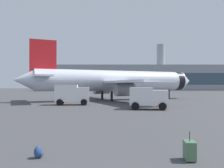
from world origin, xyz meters
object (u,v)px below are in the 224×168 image
Objects in this scene: service_truck at (71,94)px; safety_cone_mid at (157,105)px; rolling_suitcase at (189,150)px; cargo_van at (148,97)px; safety_cone_far at (63,101)px; traveller_backpack at (38,152)px; safety_cone_near at (163,99)px; airplane_at_gate at (115,81)px.

safety_cone_mid is at bearing -15.53° from service_truck.
rolling_suitcase is at bearing -71.10° from service_truck.
rolling_suitcase is (-1.31, -19.29, -1.06)m from cargo_van.
cargo_van reaches higher than safety_cone_far.
traveller_backpack is at bearing 176.99° from rolling_suitcase.
service_truck is 1.07× the size of cargo_van.
safety_cone_near reaches higher than safety_cone_far.
service_truck reaches higher than safety_cone_near.
safety_cone_far is (-8.04, -8.64, -3.29)m from airplane_at_gate.
safety_cone_near is 34.52m from traveller_backpack.
airplane_at_gate is 71.15× the size of traveller_backpack.
safety_cone_mid is at bearing -22.11° from safety_cone_far.
safety_cone_far is (-1.59, 2.16, -1.24)m from service_truck.
airplane_at_gate is 12.25m from safety_cone_far.
rolling_suitcase is (2.34, -36.47, -3.27)m from airplane_at_gate.
traveller_backpack is at bearing -83.49° from service_truck.
service_truck is 7.88× the size of safety_cone_mid.
airplane_at_gate reaches higher than rolling_suitcase.
traveller_backpack is (-7.21, -18.98, -1.22)m from cargo_van.
safety_cone_mid is 1.32× the size of traveller_backpack.
airplane_at_gate is 54.10× the size of safety_cone_mid.
service_truck is 16.41m from safety_cone_near.
airplane_at_gate reaches higher than safety_cone_near.
airplane_at_gate is 46.30× the size of safety_cone_far.
service_truck is (-6.44, -10.80, -2.05)m from airplane_at_gate.
safety_cone_mid is 0.86× the size of safety_cone_far.
rolling_suitcase is at bearing -3.01° from traveller_backpack.
service_truck is 27.15m from rolling_suitcase.
cargo_van is at bearing 86.11° from rolling_suitcase.
safety_cone_far is at bearing 126.42° from service_truck.
service_truck is at bearing -53.58° from safety_cone_far.
airplane_at_gate is at bearing 102.01° from cargo_van.
service_truck is 4.52× the size of rolling_suitcase.
safety_cone_mid is at bearing 82.35° from rolling_suitcase.
service_truck is 6.74× the size of safety_cone_far.
safety_cone_near reaches higher than traveller_backpack.
cargo_van is 5.68× the size of safety_cone_near.
cargo_van is 14.52m from safety_cone_far.
airplane_at_gate is 9.68m from safety_cone_near.
safety_cone_mid is (5.35, -14.08, -3.35)m from airplane_at_gate.
service_truck is 10.36× the size of traveller_backpack.
safety_cone_near is at bearing 70.88° from cargo_van.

